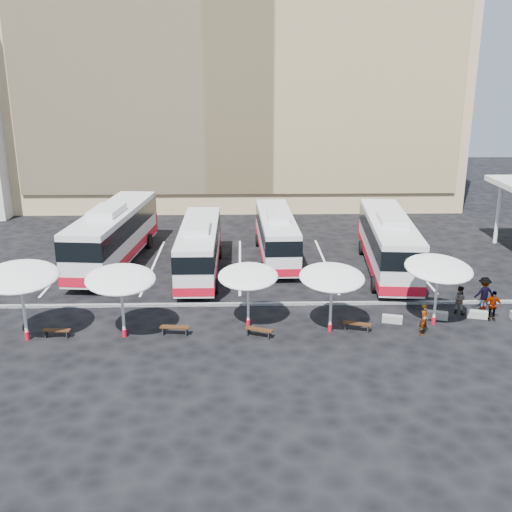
{
  "coord_description": "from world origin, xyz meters",
  "views": [
    {
      "loc": [
        0.14,
        -31.6,
        13.07
      ],
      "look_at": [
        1.0,
        3.0,
        2.2
      ],
      "focal_mm": 42.0,
      "sensor_mm": 36.0,
      "label": 1
    }
  ],
  "objects_px": {
    "passenger_3": "(484,293)",
    "wood_bench_3": "(357,325)",
    "conc_bench_0": "(392,319)",
    "bus_1": "(199,247)",
    "sunshade_3": "(332,278)",
    "wood_bench_0": "(57,332)",
    "conc_bench_1": "(437,315)",
    "passenger_1": "(460,300)",
    "bus_0": "(114,233)",
    "passenger_2": "(492,306)",
    "bus_3": "(388,241)",
    "sunshade_4": "(439,269)",
    "sunshade_1": "(121,280)",
    "sunshade_2": "(248,276)",
    "bus_2": "(276,234)",
    "passenger_0": "(424,320)",
    "sunshade_0": "(20,277)",
    "conc_bench_2": "(477,314)",
    "wood_bench_2": "(259,331)"
  },
  "relations": [
    {
      "from": "sunshade_2",
      "to": "sunshade_3",
      "type": "xyz_separation_m",
      "value": [
        4.24,
        -0.78,
        0.17
      ]
    },
    {
      "from": "sunshade_3",
      "to": "wood_bench_0",
      "type": "bearing_deg",
      "value": -178.42
    },
    {
      "from": "sunshade_2",
      "to": "wood_bench_3",
      "type": "xyz_separation_m",
      "value": [
        5.65,
        -0.77,
        -2.46
      ]
    },
    {
      "from": "sunshade_2",
      "to": "wood_bench_0",
      "type": "bearing_deg",
      "value": -173.16
    },
    {
      "from": "bus_0",
      "to": "conc_bench_2",
      "type": "distance_m",
      "value": 24.09
    },
    {
      "from": "sunshade_3",
      "to": "passenger_0",
      "type": "bearing_deg",
      "value": -6.17
    },
    {
      "from": "conc_bench_1",
      "to": "sunshade_4",
      "type": "bearing_deg",
      "value": -119.95
    },
    {
      "from": "passenger_3",
      "to": "wood_bench_3",
      "type": "bearing_deg",
      "value": 9.06
    },
    {
      "from": "bus_0",
      "to": "wood_bench_2",
      "type": "relative_size",
      "value": 9.12
    },
    {
      "from": "sunshade_0",
      "to": "sunshade_4",
      "type": "distance_m",
      "value": 21.11
    },
    {
      "from": "sunshade_2",
      "to": "conc_bench_1",
      "type": "bearing_deg",
      "value": 3.92
    },
    {
      "from": "sunshade_4",
      "to": "passenger_0",
      "type": "xyz_separation_m",
      "value": [
        -0.94,
        -1.27,
        -2.31
      ]
    },
    {
      "from": "passenger_3",
      "to": "wood_bench_2",
      "type": "bearing_deg",
      "value": 3.88
    },
    {
      "from": "sunshade_3",
      "to": "wood_bench_0",
      "type": "distance_m",
      "value": 14.23
    },
    {
      "from": "sunshade_2",
      "to": "conc_bench_0",
      "type": "xyz_separation_m",
      "value": [
        7.75,
        0.26,
        -2.6
      ]
    },
    {
      "from": "passenger_3",
      "to": "sunshade_1",
      "type": "bearing_deg",
      "value": -1.71
    },
    {
      "from": "bus_1",
      "to": "conc_bench_2",
      "type": "xyz_separation_m",
      "value": [
        15.68,
        -7.87,
        -1.65
      ]
    },
    {
      "from": "conc_bench_1",
      "to": "passenger_1",
      "type": "relative_size",
      "value": 0.69
    },
    {
      "from": "sunshade_1",
      "to": "sunshade_2",
      "type": "xyz_separation_m",
      "value": [
        6.33,
        1.17,
        -0.3
      ]
    },
    {
      "from": "bus_0",
      "to": "bus_3",
      "type": "relative_size",
      "value": 1.05
    },
    {
      "from": "sunshade_0",
      "to": "conc_bench_0",
      "type": "relative_size",
      "value": 4.48
    },
    {
      "from": "conc_bench_2",
      "to": "passenger_0",
      "type": "bearing_deg",
      "value": -149.99
    },
    {
      "from": "bus_0",
      "to": "passenger_2",
      "type": "bearing_deg",
      "value": -19.31
    },
    {
      "from": "conc_bench_0",
      "to": "bus_1",
      "type": "bearing_deg",
      "value": 142.31
    },
    {
      "from": "bus_0",
      "to": "sunshade_4",
      "type": "height_order",
      "value": "bus_0"
    },
    {
      "from": "sunshade_0",
      "to": "wood_bench_2",
      "type": "relative_size",
      "value": 3.21
    },
    {
      "from": "sunshade_3",
      "to": "sunshade_0",
      "type": "bearing_deg",
      "value": -177.72
    },
    {
      "from": "wood_bench_0",
      "to": "passenger_1",
      "type": "distance_m",
      "value": 21.65
    },
    {
      "from": "wood_bench_2",
      "to": "sunshade_0",
      "type": "bearing_deg",
      "value": -179.85
    },
    {
      "from": "passenger_1",
      "to": "passenger_3",
      "type": "xyz_separation_m",
      "value": [
        1.58,
        0.62,
        0.14
      ]
    },
    {
      "from": "sunshade_3",
      "to": "conc_bench_2",
      "type": "bearing_deg",
      "value": 10.67
    },
    {
      "from": "wood_bench_2",
      "to": "bus_0",
      "type": "bearing_deg",
      "value": 128.07
    },
    {
      "from": "bus_3",
      "to": "sunshade_0",
      "type": "distance_m",
      "value": 23.06
    },
    {
      "from": "sunshade_3",
      "to": "bus_3",
      "type": "bearing_deg",
      "value": 61.59
    },
    {
      "from": "bus_2",
      "to": "sunshade_0",
      "type": "distance_m",
      "value": 18.84
    },
    {
      "from": "bus_2",
      "to": "passenger_1",
      "type": "distance_m",
      "value": 14.2
    },
    {
      "from": "sunshade_3",
      "to": "passenger_2",
      "type": "relative_size",
      "value": 2.15
    },
    {
      "from": "conc_bench_1",
      "to": "passenger_0",
      "type": "bearing_deg",
      "value": -124.24
    },
    {
      "from": "bus_3",
      "to": "passenger_3",
      "type": "bearing_deg",
      "value": -54.9
    },
    {
      "from": "bus_0",
      "to": "passenger_3",
      "type": "bearing_deg",
      "value": -15.8
    },
    {
      "from": "bus_3",
      "to": "sunshade_3",
      "type": "relative_size",
      "value": 3.57
    },
    {
      "from": "bus_1",
      "to": "passenger_0",
      "type": "height_order",
      "value": "bus_1"
    },
    {
      "from": "bus_0",
      "to": "sunshade_1",
      "type": "height_order",
      "value": "bus_0"
    },
    {
      "from": "sunshade_1",
      "to": "conc_bench_0",
      "type": "relative_size",
      "value": 4.14
    },
    {
      "from": "sunshade_0",
      "to": "sunshade_3",
      "type": "relative_size",
      "value": 1.32
    },
    {
      "from": "bus_0",
      "to": "passenger_1",
      "type": "distance_m",
      "value": 23.05
    },
    {
      "from": "sunshade_4",
      "to": "passenger_0",
      "type": "height_order",
      "value": "sunshade_4"
    },
    {
      "from": "bus_2",
      "to": "bus_3",
      "type": "xyz_separation_m",
      "value": [
        7.29,
        -2.97,
        0.26
      ]
    },
    {
      "from": "passenger_1",
      "to": "passenger_2",
      "type": "distance_m",
      "value": 1.74
    },
    {
      "from": "sunshade_0",
      "to": "passenger_1",
      "type": "xyz_separation_m",
      "value": [
        22.91,
        2.81,
        -2.55
      ]
    }
  ]
}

